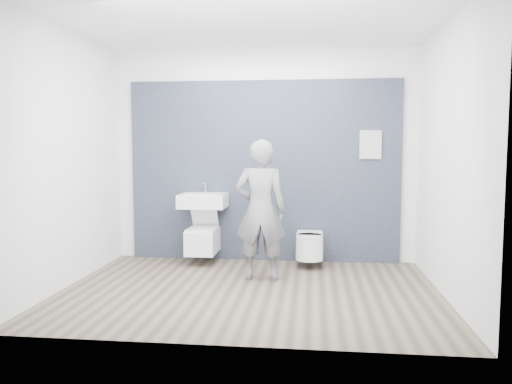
# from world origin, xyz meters

# --- Properties ---
(ground) EXTENTS (4.00, 4.00, 0.00)m
(ground) POSITION_xyz_m (0.00, 0.00, 0.00)
(ground) COLOR brown
(ground) RESTS_ON ground
(room_shell) EXTENTS (4.00, 4.00, 4.00)m
(room_shell) POSITION_xyz_m (0.00, 0.00, 1.74)
(room_shell) COLOR silver
(room_shell) RESTS_ON ground
(tile_wall) EXTENTS (3.60, 0.06, 2.40)m
(tile_wall) POSITION_xyz_m (0.00, 1.47, 0.00)
(tile_wall) COLOR black
(tile_wall) RESTS_ON ground
(washbasin) EXTENTS (0.61, 0.45, 0.45)m
(washbasin) POSITION_xyz_m (-0.77, 1.21, 0.83)
(washbasin) COLOR white
(washbasin) RESTS_ON ground
(toilet_square) EXTENTS (0.37, 0.54, 0.67)m
(toilet_square) POSITION_xyz_m (-0.77, 1.17, 0.32)
(toilet_square) COLOR white
(toilet_square) RESTS_ON ground
(toilet_rounded) EXTENTS (0.34, 0.58, 0.32)m
(toilet_rounded) POSITION_xyz_m (0.63, 1.15, 0.27)
(toilet_rounded) COLOR white
(toilet_rounded) RESTS_ON ground
(info_placard) EXTENTS (0.28, 0.03, 0.37)m
(info_placard) POSITION_xyz_m (1.39, 1.43, 0.00)
(info_placard) COLOR white
(info_placard) RESTS_ON ground
(visitor) EXTENTS (0.60, 0.40, 1.61)m
(visitor) POSITION_xyz_m (0.07, 0.46, 0.80)
(visitor) COLOR slate
(visitor) RESTS_ON ground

